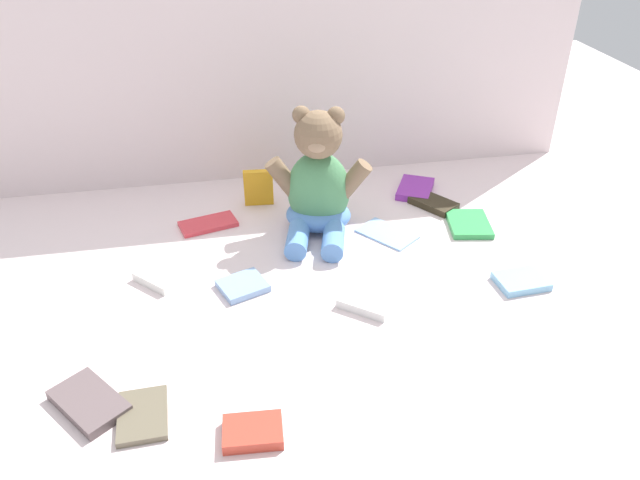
# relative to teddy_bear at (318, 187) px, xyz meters

# --- Properties ---
(ground_plane) EXTENTS (3.20, 3.20, 0.00)m
(ground_plane) POSITION_rel_teddy_bear_xyz_m (-0.05, -0.11, -0.11)
(ground_plane) COLOR silver
(backdrop_drape) EXTENTS (1.65, 0.03, 0.63)m
(backdrop_drape) POSITION_rel_teddy_bear_xyz_m (-0.05, 0.32, 0.20)
(backdrop_drape) COLOR silver
(backdrop_drape) RESTS_ON ground_plane
(teddy_bear) EXTENTS (0.25, 0.25, 0.30)m
(teddy_bear) POSITION_rel_teddy_bear_xyz_m (0.00, 0.00, 0.00)
(teddy_bear) COLOR #4C8C59
(teddy_bear) RESTS_ON ground_plane
(book_case_0) EXTENTS (0.10, 0.07, 0.02)m
(book_case_0) POSITION_rel_teddy_bear_xyz_m (-0.22, -0.60, -0.10)
(book_case_0) COLOR #BE3D2C
(book_case_0) RESTS_ON ground_plane
(book_case_1) EXTENTS (0.15, 0.10, 0.01)m
(book_case_1) POSITION_rel_teddy_bear_xyz_m (-0.26, 0.06, -0.11)
(book_case_1) COLOR #D53842
(book_case_1) RESTS_ON ground_plane
(book_case_2) EXTENTS (0.15, 0.16, 0.02)m
(book_case_2) POSITION_rel_teddy_bear_xyz_m (-0.48, -0.49, -0.10)
(book_case_2) COLOR #5D4E4F
(book_case_2) RESTS_ON ground_plane
(book_case_3) EXTENTS (0.08, 0.03, 0.10)m
(book_case_3) POSITION_rel_teddy_bear_xyz_m (-0.13, 0.14, -0.06)
(book_case_3) COLOR orange
(book_case_3) RESTS_ON ground_plane
(book_case_4) EXTENTS (0.12, 0.13, 0.02)m
(book_case_4) POSITION_rel_teddy_bear_xyz_m (0.31, 0.05, -0.10)
(book_case_4) COLOR #2D2617
(book_case_4) RESTS_ON ground_plane
(book_case_5) EXTENTS (0.12, 0.14, 0.01)m
(book_case_5) POSITION_rel_teddy_bear_xyz_m (0.36, -0.06, -0.11)
(book_case_5) COLOR green
(book_case_5) RESTS_ON ground_plane
(book_case_6) EXTENTS (0.13, 0.15, 0.02)m
(book_case_6) POSITION_rel_teddy_bear_xyz_m (0.29, 0.14, -0.10)
(book_case_6) COLOR purple
(book_case_6) RESTS_ON ground_plane
(book_case_7) EXTENTS (0.14, 0.13, 0.02)m
(book_case_7) POSITION_rel_teddy_bear_xyz_m (0.05, -0.31, -0.10)
(book_case_7) COLOR silver
(book_case_7) RESTS_ON ground_plane
(book_case_8) EXTENTS (0.12, 0.11, 0.01)m
(book_case_8) POSITION_rel_teddy_bear_xyz_m (-0.20, -0.21, -0.11)
(book_case_8) COLOR #7FA4D5
(book_case_8) RESTS_ON ground_plane
(book_case_9) EXTENTS (0.11, 0.08, 0.02)m
(book_case_9) POSITION_rel_teddy_bear_xyz_m (0.38, -0.31, -0.10)
(book_case_9) COLOR #7DBBE3
(book_case_9) RESTS_ON ground_plane
(book_case_10) EXTENTS (0.12, 0.12, 0.02)m
(book_case_10) POSITION_rel_teddy_bear_xyz_m (-0.37, -0.15, -0.10)
(book_case_10) COLOR white
(book_case_10) RESTS_ON ground_plane
(book_case_11) EXTENTS (0.08, 0.11, 0.01)m
(book_case_11) POSITION_rel_teddy_bear_xyz_m (-0.39, -0.53, -0.11)
(book_case_11) COLOR brown
(book_case_11) RESTS_ON ground_plane
(book_case_12) EXTENTS (0.15, 0.16, 0.01)m
(book_case_12) POSITION_rel_teddy_bear_xyz_m (0.16, -0.06, -0.11)
(book_case_12) COLOR #8BB6E6
(book_case_12) RESTS_ON ground_plane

